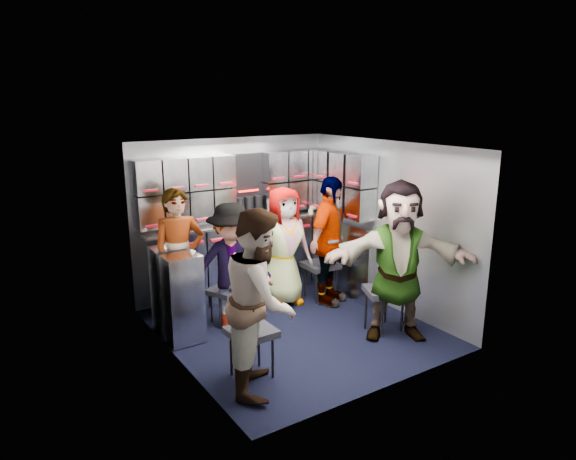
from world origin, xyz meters
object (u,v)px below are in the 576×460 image
jump_seat_near_right (385,294)px  attendant_arc_b (232,267)px  jump_seat_near_left (251,334)px  jump_seat_mid_right (320,267)px  attendant_standing (179,259)px  attendant_arc_c (284,246)px  attendant_arc_e (398,261)px  attendant_arc_a (260,300)px  jump_seat_center (277,271)px  jump_seat_mid_left (226,292)px  attendant_arc_d (329,241)px

jump_seat_near_right → attendant_arc_b: bearing=145.3°
jump_seat_near_left → jump_seat_mid_right: 2.15m
attendant_standing → attendant_arc_c: size_ratio=1.06×
attendant_arc_e → attendant_arc_a: bearing=-144.7°
attendant_arc_b → attendant_arc_c: attendant_arc_c is taller
jump_seat_near_right → attendant_arc_c: (-0.52, 1.31, 0.32)m
jump_seat_near_right → jump_seat_center: bearing=109.2°
jump_seat_mid_right → jump_seat_center: bearing=148.2°
attendant_arc_c → attendant_arc_e: bearing=-66.7°
jump_seat_mid_left → jump_seat_near_right: jump_seat_near_right is taller
jump_seat_mid_right → attendant_arc_e: bearing=-88.8°
attendant_arc_e → jump_seat_mid_left: bearing=169.6°
attendant_standing → attendant_arc_b: (0.46, -0.39, -0.07)m
jump_seat_near_left → attendant_arc_b: size_ratio=0.33×
jump_seat_near_left → attendant_arc_d: bearing=31.8°
jump_seat_near_right → attendant_standing: size_ratio=0.34×
jump_seat_near_left → attendant_arc_c: attendant_arc_c is taller
jump_seat_near_right → attendant_standing: attendant_standing is taller
attendant_standing → attendant_arc_d: (1.86, -0.37, 0.02)m
jump_seat_near_right → jump_seat_mid_right: bearing=91.4°
jump_seat_near_right → attendant_arc_d: attendant_arc_d is taller
attendant_standing → attendant_arc_e: 2.45m
jump_seat_near_left → attendant_arc_c: 1.89m
attendant_arc_b → attendant_arc_c: size_ratio=0.97×
jump_seat_center → attendant_arc_d: attendant_arc_d is taller
jump_seat_mid_left → attendant_standing: 0.67m
attendant_arc_d → attendant_arc_e: (0.03, -1.19, 0.05)m
attendant_arc_b → attendant_arc_e: attendant_arc_e is taller
jump_seat_center → attendant_arc_a: size_ratio=0.25×
jump_seat_mid_right → attendant_arc_b: (-1.40, -0.20, 0.31)m
jump_seat_near_right → attendant_arc_a: (-1.77, -0.25, 0.40)m
attendant_arc_a → jump_seat_mid_right: bearing=-16.3°
jump_seat_mid_right → attendant_standing: bearing=174.1°
attendant_standing → attendant_arc_d: bearing=0.7°
jump_seat_near_right → attendant_arc_d: (-0.03, 1.01, 0.39)m
attendant_arc_a → attendant_arc_c: size_ratio=1.10×
jump_seat_near_right → attendant_arc_b: (-1.43, 0.99, 0.30)m
attendant_standing → attendant_arc_e: size_ratio=0.92×
jump_seat_near_left → attendant_arc_d: size_ratio=0.30×
attendant_arc_c → jump_seat_mid_left: bearing=-167.0°
attendant_arc_e → jump_seat_mid_right: bearing=124.2°
jump_seat_mid_right → attendant_arc_a: bearing=-140.4°
attendant_arc_d → attendant_arc_e: size_ratio=0.94×
jump_seat_center → attendant_arc_e: 1.82m
jump_seat_mid_right → attendant_arc_c: 0.61m
jump_seat_near_left → attendant_standing: bearing=94.8°
attendant_standing → attendant_arc_e: attendant_arc_e is taller
jump_seat_near_left → jump_seat_center: 2.00m
attendant_arc_c → attendant_arc_e: 1.59m
jump_seat_center → jump_seat_near_right: (0.52, -1.49, 0.07)m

